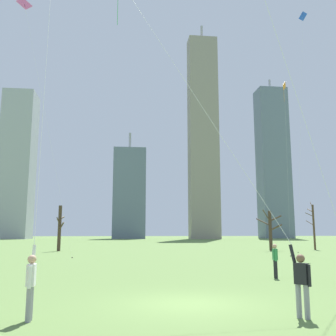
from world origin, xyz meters
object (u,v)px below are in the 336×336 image
bare_tree_center (313,225)px  kite_flyer_midfield_left_teal (320,175)px  bystander_strolling_midfield (275,259)px  kite_flyer_midfield_right_green (253,200)px  distant_kite_high_overhead_orange (285,101)px  distant_kite_low_near_trees_blue (302,37)px  bare_tree_leftmost (270,229)px  kite_flyer_far_back_purple (40,153)px  bare_tree_right_of_center (60,228)px  distant_kite_drifting_left_pink (27,20)px

bare_tree_center → kite_flyer_midfield_left_teal: bearing=-116.2°
kite_flyer_midfield_left_teal → bystander_strolling_midfield: 4.97m
kite_flyer_midfield_right_green → bystander_strolling_midfield: size_ratio=8.60×
bare_tree_center → bystander_strolling_midfield: bearing=-120.1°
kite_flyer_midfield_right_green → distant_kite_high_overhead_orange: bearing=63.9°
distant_kite_low_near_trees_blue → bare_tree_leftmost: 22.53m
kite_flyer_midfield_left_teal → bare_tree_leftmost: 31.80m
kite_flyer_far_back_purple → bare_tree_center: (26.48, 34.81, -1.62)m
kite_flyer_midfield_left_teal → bare_tree_right_of_center: bearing=116.4°
bystander_strolling_midfield → bare_tree_right_of_center: size_ratio=0.31×
distant_kite_high_overhead_orange → bare_tree_center: (7.61, 10.56, -12.49)m
distant_kite_high_overhead_orange → distant_kite_low_near_trees_blue: bearing=34.1°
distant_kite_low_near_trees_blue → bare_tree_right_of_center: 35.45m
bare_tree_center → bare_tree_right_of_center: bearing=-179.6°
kite_flyer_midfield_left_teal → bare_tree_center: kite_flyer_midfield_left_teal is taller
distant_kite_drifting_left_pink → bare_tree_right_of_center: distant_kite_drifting_left_pink is taller
kite_flyer_midfield_left_teal → distant_kite_drifting_left_pink: 27.15m
bare_tree_leftmost → distant_kite_low_near_trees_blue: bearing=-72.5°
kite_flyer_midfield_right_green → distant_kite_high_overhead_orange: 30.89m
kite_flyer_midfield_left_teal → distant_kite_drifting_left_pink: distant_kite_drifting_left_pink is taller
distant_kite_high_overhead_orange → distant_kite_drifting_left_pink: bearing=-167.0°
bystander_strolling_midfield → distant_kite_high_overhead_orange: bearing=63.7°
bystander_strolling_midfield → distant_kite_drifting_left_pink: 27.27m
distant_kite_high_overhead_orange → distant_kite_low_near_trees_blue: size_ratio=0.65×
kite_flyer_far_back_purple → bare_tree_leftmost: 39.11m
kite_flyer_midfield_left_teal → bystander_strolling_midfield: (-0.86, 3.23, -3.68)m
kite_flyer_midfield_left_teal → bare_tree_right_of_center: 35.26m
bystander_strolling_midfield → bare_tree_center: bearing=59.9°
distant_kite_low_near_trees_blue → bystander_strolling_midfield: bearing=-121.4°
bare_tree_center → bare_tree_leftmost: 6.38m
kite_flyer_far_back_purple → distant_kite_low_near_trees_blue: (22.40, 26.64, 19.33)m
bare_tree_right_of_center → distant_kite_high_overhead_orange: bearing=-23.6°
kite_flyer_midfield_left_teal → bare_tree_right_of_center: size_ratio=3.22×
kite_flyer_midfield_left_teal → kite_flyer_midfield_right_green: (-4.43, -4.24, -1.46)m
distant_kite_drifting_left_pink → kite_flyer_midfield_left_teal: bearing=-43.3°
kite_flyer_midfield_right_green → bare_tree_right_of_center: size_ratio=2.64×
distant_kite_high_overhead_orange → bare_tree_right_of_center: bearing=156.4°
kite_flyer_far_back_purple → distant_kite_low_near_trees_blue: bearing=49.9°
distant_kite_low_near_trees_blue → bare_tree_center: size_ratio=4.47×
bare_tree_center → distant_kite_low_near_trees_blue: bearing=-116.6°
kite_flyer_far_back_purple → bare_tree_right_of_center: kite_flyer_far_back_purple is taller
kite_flyer_far_back_purple → bare_tree_center: size_ratio=3.31×
kite_flyer_midfield_left_teal → distant_kite_high_overhead_orange: distant_kite_high_overhead_orange is taller
kite_flyer_far_back_purple → kite_flyer_midfield_left_teal: kite_flyer_far_back_purple is taller
distant_kite_drifting_left_pink → distant_kite_high_overhead_orange: bearing=13.0°
distant_kite_high_overhead_orange → bare_tree_leftmost: 15.89m
bare_tree_center → kite_flyer_far_back_purple: bearing=-127.3°
bare_tree_center → kite_flyer_midfield_right_green: bearing=-119.1°
distant_kite_drifting_left_pink → bare_tree_leftmost: (25.91, 14.78, -16.99)m
kite_flyer_midfield_left_teal → bare_tree_leftmost: (9.42, 30.30, -2.00)m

